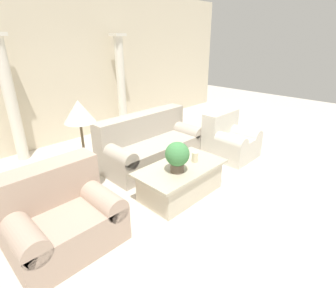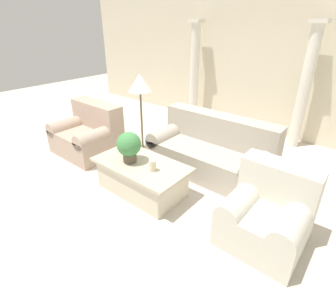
{
  "view_description": "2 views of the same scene",
  "coord_description": "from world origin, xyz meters",
  "px_view_note": "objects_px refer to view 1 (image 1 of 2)",
  "views": [
    {
      "loc": [
        -2.68,
        -2.62,
        2.19
      ],
      "look_at": [
        0.08,
        0.07,
        0.61
      ],
      "focal_mm": 28.0,
      "sensor_mm": 36.0,
      "label": 1
    },
    {
      "loc": [
        2.16,
        -2.59,
        2.24
      ],
      "look_at": [
        -0.01,
        0.03,
        0.63
      ],
      "focal_mm": 28.0,
      "sensor_mm": 36.0,
      "label": 2
    }
  ],
  "objects_px": {
    "coffee_table": "(181,180)",
    "floor_lamp": "(79,116)",
    "potted_plant": "(177,155)",
    "loveseat": "(61,215)",
    "sofa_long": "(150,144)",
    "armchair": "(229,139)"
  },
  "relations": [
    {
      "from": "sofa_long",
      "to": "coffee_table",
      "type": "bearing_deg",
      "value": -111.09
    },
    {
      "from": "sofa_long",
      "to": "armchair",
      "type": "height_order",
      "value": "sofa_long"
    },
    {
      "from": "loveseat",
      "to": "armchair",
      "type": "xyz_separation_m",
      "value": [
        3.36,
        -0.05,
        -0.01
      ]
    },
    {
      "from": "coffee_table",
      "to": "armchair",
      "type": "height_order",
      "value": "armchair"
    },
    {
      "from": "sofa_long",
      "to": "potted_plant",
      "type": "xyz_separation_m",
      "value": [
        -0.59,
        -1.21,
        0.35
      ]
    },
    {
      "from": "coffee_table",
      "to": "armchair",
      "type": "xyz_separation_m",
      "value": [
        1.69,
        0.25,
        0.11
      ]
    },
    {
      "from": "coffee_table",
      "to": "potted_plant",
      "type": "xyz_separation_m",
      "value": [
        -0.15,
        -0.06,
        0.47
      ]
    },
    {
      "from": "sofa_long",
      "to": "coffee_table",
      "type": "xyz_separation_m",
      "value": [
        -0.44,
        -1.15,
        -0.11
      ]
    },
    {
      "from": "sofa_long",
      "to": "loveseat",
      "type": "distance_m",
      "value": 2.27
    },
    {
      "from": "loveseat",
      "to": "armchair",
      "type": "distance_m",
      "value": 3.36
    },
    {
      "from": "sofa_long",
      "to": "coffee_table",
      "type": "relative_size",
      "value": 1.45
    },
    {
      "from": "loveseat",
      "to": "armchair",
      "type": "relative_size",
      "value": 1.32
    },
    {
      "from": "loveseat",
      "to": "potted_plant",
      "type": "bearing_deg",
      "value": -13.43
    },
    {
      "from": "sofa_long",
      "to": "armchair",
      "type": "xyz_separation_m",
      "value": [
        1.25,
        -0.9,
        -0.0
      ]
    },
    {
      "from": "loveseat",
      "to": "floor_lamp",
      "type": "distance_m",
      "value": 1.31
    },
    {
      "from": "potted_plant",
      "to": "armchair",
      "type": "xyz_separation_m",
      "value": [
        1.84,
        0.31,
        -0.36
      ]
    },
    {
      "from": "potted_plant",
      "to": "armchair",
      "type": "distance_m",
      "value": 1.9
    },
    {
      "from": "coffee_table",
      "to": "floor_lamp",
      "type": "xyz_separation_m",
      "value": [
        -0.95,
        0.98,
        0.98
      ]
    },
    {
      "from": "potted_plant",
      "to": "loveseat",
      "type": "bearing_deg",
      "value": 166.57
    },
    {
      "from": "coffee_table",
      "to": "floor_lamp",
      "type": "height_order",
      "value": "floor_lamp"
    },
    {
      "from": "potted_plant",
      "to": "armchair",
      "type": "relative_size",
      "value": 0.5
    },
    {
      "from": "sofa_long",
      "to": "floor_lamp",
      "type": "bearing_deg",
      "value": -173.3
    }
  ]
}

